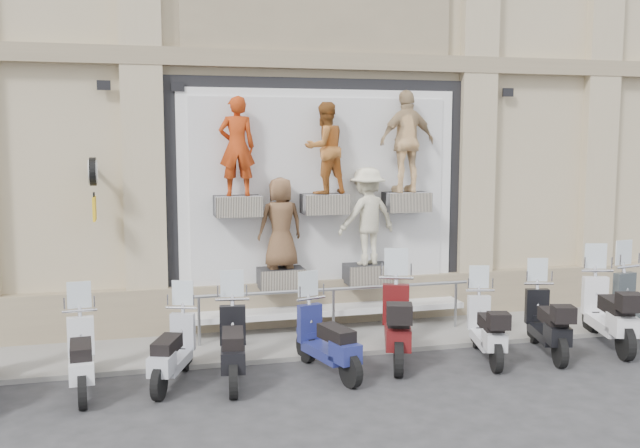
# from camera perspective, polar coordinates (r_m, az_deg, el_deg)

# --- Properties ---
(ground) EXTENTS (90.00, 90.00, 0.00)m
(ground) POSITION_cam_1_polar(r_m,az_deg,el_deg) (10.70, 4.05, -12.14)
(ground) COLOR #2B2B2E
(ground) RESTS_ON ground
(sidewalk) EXTENTS (16.00, 2.20, 0.08)m
(sidewalk) POSITION_cam_1_polar(r_m,az_deg,el_deg) (12.61, 0.95, -8.97)
(sidewalk) COLOR gray
(sidewalk) RESTS_ON ground
(building) EXTENTS (14.00, 8.60, 12.00)m
(building) POSITION_cam_1_polar(r_m,az_deg,el_deg) (17.07, -3.62, 15.37)
(building) COLOR tan
(building) RESTS_ON ground
(shop_vitrine) EXTENTS (5.60, 0.92, 4.30)m
(shop_vitrine) POSITION_cam_1_polar(r_m,az_deg,el_deg) (12.82, 0.78, 2.12)
(shop_vitrine) COLOR black
(shop_vitrine) RESTS_ON ground
(guard_rail) EXTENTS (5.06, 0.10, 0.93)m
(guard_rail) POSITION_cam_1_polar(r_m,az_deg,el_deg) (12.40, 1.08, -7.21)
(guard_rail) COLOR #9EA0A5
(guard_rail) RESTS_ON ground
(clock_sign_bracket) EXTENTS (0.10, 0.80, 1.02)m
(clock_sign_bracket) POSITION_cam_1_polar(r_m,az_deg,el_deg) (12.07, -17.67, 3.32)
(clock_sign_bracket) COLOR black
(clock_sign_bracket) RESTS_ON ground
(scooter_b) EXTENTS (0.64, 1.81, 1.44)m
(scooter_b) POSITION_cam_1_polar(r_m,az_deg,el_deg) (10.41, -18.60, -8.89)
(scooter_b) COLOR silver
(scooter_b) RESTS_ON ground
(scooter_c) EXTENTS (1.06, 1.78, 1.39)m
(scooter_c) POSITION_cam_1_polar(r_m,az_deg,el_deg) (10.41, -11.74, -8.82)
(scooter_c) COLOR #A5A8B3
(scooter_c) RESTS_ON ground
(scooter_d) EXTENTS (0.79, 1.92, 1.52)m
(scooter_d) POSITION_cam_1_polar(r_m,az_deg,el_deg) (10.37, -7.00, -8.43)
(scooter_d) COLOR black
(scooter_d) RESTS_ON ground
(scooter_e) EXTENTS (0.96, 1.87, 1.46)m
(scooter_e) POSITION_cam_1_polar(r_m,az_deg,el_deg) (10.61, 0.59, -8.18)
(scooter_e) COLOR navy
(scooter_e) RESTS_ON ground
(scooter_f) EXTENTS (1.25, 2.16, 1.69)m
(scooter_f) POSITION_cam_1_polar(r_m,az_deg,el_deg) (11.26, 6.19, -6.72)
(scooter_f) COLOR #4C0D0E
(scooter_f) RESTS_ON ground
(scooter_g) EXTENTS (0.91, 1.80, 1.41)m
(scooter_g) POSITION_cam_1_polar(r_m,az_deg,el_deg) (11.60, 13.20, -7.17)
(scooter_g) COLOR silver
(scooter_g) RESTS_ON ground
(scooter_h) EXTENTS (0.98, 1.90, 1.48)m
(scooter_h) POSITION_cam_1_polar(r_m,az_deg,el_deg) (12.11, 17.74, -6.54)
(scooter_h) COLOR black
(scooter_h) RESTS_ON ground
(scooter_i) EXTENTS (1.11, 2.12, 1.66)m
(scooter_i) POSITION_cam_1_polar(r_m,az_deg,el_deg) (12.88, 22.11, -5.53)
(scooter_i) COLOR silver
(scooter_i) RESTS_ON ground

